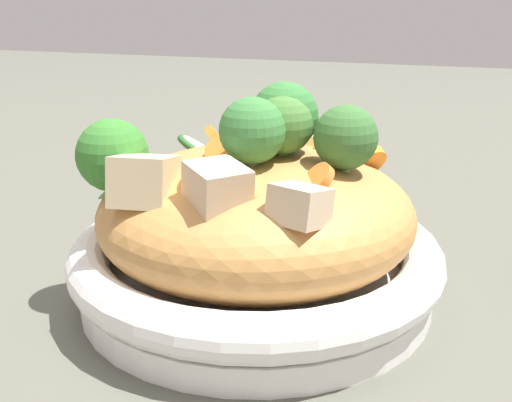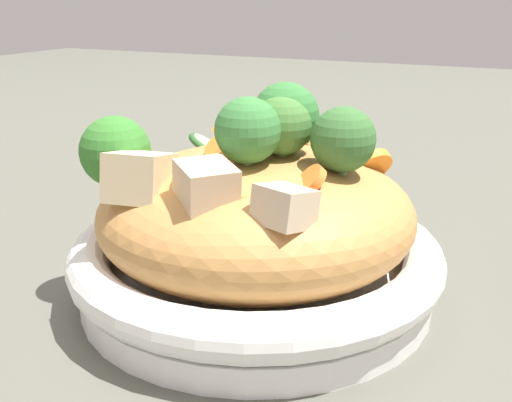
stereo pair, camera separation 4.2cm
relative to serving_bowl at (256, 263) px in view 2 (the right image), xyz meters
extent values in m
plane|color=#57574C|center=(0.00, 0.00, -0.02)|extent=(3.00, 3.00, 0.00)
cylinder|color=white|center=(0.00, 0.00, -0.01)|extent=(0.24, 0.24, 0.02)
torus|color=white|center=(0.00, 0.00, 0.01)|extent=(0.26, 0.26, 0.03)
ellipsoid|color=#C38847|center=(0.00, 0.00, 0.04)|extent=(0.21, 0.21, 0.09)
torus|color=tan|center=(0.02, 0.02, 0.07)|extent=(0.07, 0.07, 0.03)
torus|color=#BE8546|center=(0.00, -0.02, 0.06)|extent=(0.07, 0.07, 0.02)
torus|color=#BE883E|center=(0.05, 0.00, 0.08)|extent=(0.07, 0.07, 0.02)
torus|color=#C78D41|center=(-0.03, 0.02, 0.06)|extent=(0.07, 0.07, 0.03)
cone|color=#98AE6E|center=(-0.01, 0.02, 0.08)|extent=(0.02, 0.02, 0.02)
sphere|color=#367737|center=(-0.01, 0.02, 0.10)|extent=(0.05, 0.05, 0.05)
cone|color=#97BA69|center=(0.04, -0.08, 0.06)|extent=(0.03, 0.03, 0.01)
sphere|color=#377B2D|center=(0.04, -0.08, 0.08)|extent=(0.07, 0.07, 0.05)
cone|color=#93B869|center=(0.00, 0.02, 0.08)|extent=(0.02, 0.02, 0.02)
sphere|color=#477B38|center=(0.00, 0.02, 0.10)|extent=(0.04, 0.04, 0.04)
cone|color=#8FB974|center=(0.00, 0.06, 0.07)|extent=(0.03, 0.03, 0.02)
sphere|color=#3A6D33|center=(0.00, 0.06, 0.09)|extent=(0.06, 0.06, 0.04)
cone|color=#97AC6C|center=(0.03, 0.01, 0.08)|extent=(0.02, 0.02, 0.02)
sphere|color=#3B7C3B|center=(0.03, 0.01, 0.10)|extent=(0.06, 0.06, 0.04)
cylinder|color=orange|center=(0.01, -0.02, 0.08)|extent=(0.02, 0.02, 0.02)
cylinder|color=orange|center=(-0.05, 0.07, 0.07)|extent=(0.03, 0.03, 0.03)
cylinder|color=orange|center=(-0.05, 0.04, 0.08)|extent=(0.02, 0.02, 0.02)
cylinder|color=orange|center=(0.03, 0.05, 0.08)|extent=(0.03, 0.03, 0.02)
cylinder|color=orange|center=(-0.04, -0.04, 0.08)|extent=(0.03, 0.03, 0.02)
cylinder|color=orange|center=(-0.05, -0.02, 0.08)|extent=(0.03, 0.03, 0.01)
cylinder|color=beige|center=(-0.03, -0.01, 0.08)|extent=(0.05, 0.05, 0.03)
torus|color=#2C5323|center=(-0.03, -0.01, 0.08)|extent=(0.06, 0.06, 0.03)
cylinder|color=beige|center=(-0.06, -0.07, 0.06)|extent=(0.04, 0.04, 0.02)
torus|color=#295C28|center=(-0.06, -0.07, 0.06)|extent=(0.05, 0.05, 0.02)
cube|color=beige|center=(-0.08, 0.02, 0.07)|extent=(0.04, 0.04, 0.02)
cube|color=beige|center=(0.07, 0.05, 0.07)|extent=(0.04, 0.04, 0.03)
cube|color=beige|center=(0.07, 0.00, 0.08)|extent=(0.05, 0.05, 0.03)
cube|color=beige|center=(0.06, -0.05, 0.07)|extent=(0.05, 0.04, 0.04)
camera|label=1|loc=(0.37, 0.13, 0.18)|focal=43.36mm
camera|label=2|loc=(0.36, 0.17, 0.18)|focal=43.36mm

